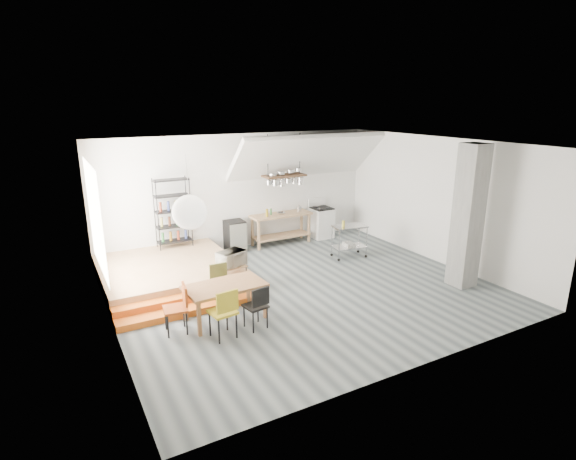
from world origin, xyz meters
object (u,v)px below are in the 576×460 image
stove (321,222)px  rolling_cart (349,237)px  mini_fridge (235,236)px  dining_table (225,289)px

stove → rolling_cart: stove is taller
stove → mini_fridge: (-2.82, 0.04, -0.05)m
stove → dining_table: (-4.54, -3.67, 0.15)m
stove → rolling_cart: size_ratio=1.25×
mini_fridge → stove: bearing=-0.9°
stove → mini_fridge: stove is taller
stove → rolling_cart: 1.93m
dining_table → stove: bearing=35.5°
rolling_cart → mini_fridge: bearing=150.2°
dining_table → rolling_cart: rolling_cart is taller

